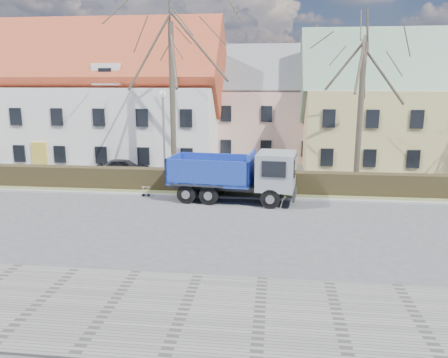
# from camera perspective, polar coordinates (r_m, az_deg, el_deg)

# --- Properties ---
(ground) EXTENTS (120.00, 120.00, 0.00)m
(ground) POSITION_cam_1_polar(r_m,az_deg,el_deg) (21.48, -6.42, -5.46)
(ground) COLOR #464548
(sidewalk_near) EXTENTS (80.00, 5.00, 0.08)m
(sidewalk_near) POSITION_cam_1_polar(r_m,az_deg,el_deg) (13.97, -14.64, -15.90)
(sidewalk_near) COLOR slate
(sidewalk_near) RESTS_ON ground
(curb_far) EXTENTS (80.00, 0.30, 0.12)m
(curb_far) POSITION_cam_1_polar(r_m,az_deg,el_deg) (25.79, -4.12, -2.22)
(curb_far) COLOR gray
(curb_far) RESTS_ON ground
(grass_strip) EXTENTS (80.00, 3.00, 0.10)m
(grass_strip) POSITION_cam_1_polar(r_m,az_deg,el_deg) (27.31, -3.49, -1.39)
(grass_strip) COLOR #586036
(grass_strip) RESTS_ON ground
(hedge) EXTENTS (60.00, 0.90, 1.30)m
(hedge) POSITION_cam_1_polar(r_m,az_deg,el_deg) (26.98, -3.58, -0.26)
(hedge) COLOR black
(hedge) RESTS_ON ground
(building_white) EXTENTS (26.80, 10.80, 9.50)m
(building_white) POSITION_cam_1_polar(r_m,az_deg,el_deg) (40.09, -19.81, 9.13)
(building_white) COLOR silver
(building_white) RESTS_ON ground
(building_pink) EXTENTS (10.80, 8.80, 8.00)m
(building_pink) POSITION_cam_1_polar(r_m,az_deg,el_deg) (39.98, 5.72, 8.71)
(building_pink) COLOR #D3A595
(building_pink) RESTS_ON ground
(building_yellow) EXTENTS (18.80, 10.80, 8.50)m
(building_yellow) POSITION_cam_1_polar(r_m,az_deg,el_deg) (38.63, 23.91, 7.95)
(building_yellow) COLOR tan
(building_yellow) RESTS_ON ground
(tree_1) EXTENTS (9.20, 9.20, 12.65)m
(tree_1) POSITION_cam_1_polar(r_m,az_deg,el_deg) (29.18, -6.79, 11.88)
(tree_1) COLOR #3E362B
(tree_1) RESTS_ON ground
(tree_2) EXTENTS (8.00, 8.00, 11.00)m
(tree_2) POSITION_cam_1_polar(r_m,az_deg,el_deg) (28.88, 17.46, 9.76)
(tree_2) COLOR #3E362B
(tree_2) RESTS_ON ground
(dump_truck) EXTENTS (7.66, 3.49, 2.97)m
(dump_truck) POSITION_cam_1_polar(r_m,az_deg,el_deg) (24.66, 0.54, 0.54)
(dump_truck) COLOR navy
(dump_truck) RESTS_ON ground
(streetlight) EXTENTS (0.48, 0.48, 6.19)m
(streetlight) POSITION_cam_1_polar(r_m,az_deg,el_deg) (28.01, -7.84, 5.20)
(streetlight) COLOR gray
(streetlight) RESTS_ON ground
(cart_frame) EXTENTS (0.75, 0.44, 0.68)m
(cart_frame) POSITION_cam_1_polar(r_m,az_deg,el_deg) (26.22, -10.61, -1.53)
(cart_frame) COLOR silver
(cart_frame) RESTS_ON ground
(parked_car_a) EXTENTS (3.91, 2.00, 1.27)m
(parked_car_a) POSITION_cam_1_polar(r_m,az_deg,el_deg) (32.20, -12.96, 1.51)
(parked_car_a) COLOR black
(parked_car_a) RESTS_ON ground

